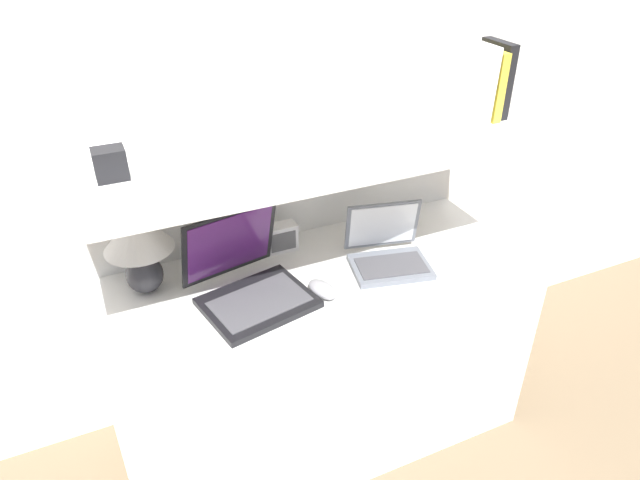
% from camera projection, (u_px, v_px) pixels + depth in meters
% --- Properties ---
extents(wall_back, '(6.00, 0.05, 2.40)m').
position_uv_depth(wall_back, '(276.00, 104.00, 1.92)').
color(wall_back, white).
rests_on(wall_back, ground_plane).
extents(desk, '(1.42, 0.60, 0.72)m').
position_uv_depth(desk, '(321.00, 357.00, 2.08)').
color(desk, white).
rests_on(desk, ground_plane).
extents(back_riser, '(1.42, 0.04, 1.13)m').
position_uv_depth(back_riser, '(287.00, 266.00, 2.22)').
color(back_riser, white).
rests_on(back_riser, ground_plane).
extents(shelf, '(1.42, 0.54, 0.03)m').
position_uv_depth(shelf, '(311.00, 149.00, 1.72)').
color(shelf, white).
rests_on(shelf, back_riser).
extents(table_lamp, '(0.21, 0.21, 0.28)m').
position_uv_depth(table_lamp, '(138.00, 242.00, 1.74)').
color(table_lamp, '#2D2D33').
rests_on(table_lamp, desk).
extents(laptop_large, '(0.38, 0.38, 0.27)m').
position_uv_depth(laptop_large, '(248.00, 282.00, 1.77)').
color(laptop_large, black).
rests_on(laptop_large, desk).
extents(laptop_small, '(0.30, 0.28, 0.20)m').
position_uv_depth(laptop_small, '(388.00, 252.00, 1.94)').
color(laptop_small, slate).
rests_on(laptop_small, desk).
extents(computer_mouse, '(0.09, 0.13, 0.04)m').
position_uv_depth(computer_mouse, '(322.00, 289.00, 1.80)').
color(computer_mouse, '#99999E').
rests_on(computer_mouse, desk).
extents(router_box, '(0.11, 0.06, 0.10)m').
position_uv_depth(router_box, '(281.00, 238.00, 2.01)').
color(router_box, white).
rests_on(router_box, desk).
extents(book_black, '(0.04, 0.14, 0.24)m').
position_uv_depth(book_black, '(495.00, 79.00, 1.88)').
color(book_black, black).
rests_on(book_black, shelf).
extents(book_yellow, '(0.03, 0.17, 0.22)m').
position_uv_depth(book_yellow, '(485.00, 83.00, 1.88)').
color(book_yellow, gold).
rests_on(book_yellow, shelf).
extents(book_white, '(0.05, 0.17, 0.25)m').
position_uv_depth(book_white, '(475.00, 81.00, 1.85)').
color(book_white, silver).
rests_on(book_white, shelf).
extents(shelf_gadget, '(0.08, 0.07, 0.08)m').
position_uv_depth(shelf_gadget, '(110.00, 164.00, 1.49)').
color(shelf_gadget, black).
rests_on(shelf_gadget, shelf).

